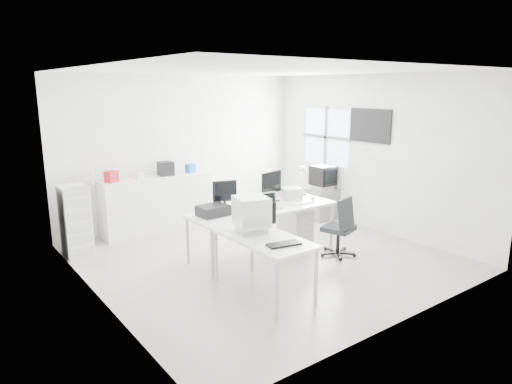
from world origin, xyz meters
TOP-DOWN VIEW (x-y plane):
  - floor at (0.00, 0.00)m, footprint 5.00×5.00m
  - ceiling at (0.00, 0.00)m, footprint 5.00×5.00m
  - back_wall at (0.00, 2.50)m, footprint 5.00×0.02m
  - left_wall at (-2.50, 0.00)m, footprint 0.02×5.00m
  - right_wall at (2.50, 0.00)m, footprint 0.02×5.00m
  - window at (2.48, 1.20)m, footprint 0.02×1.20m
  - wall_picture at (2.47, 0.10)m, footprint 0.04×0.90m
  - main_desk at (0.09, 0.12)m, footprint 2.40×0.80m
  - side_desk at (-0.76, -0.98)m, footprint 0.70×1.40m
  - drawer_pedestal at (0.79, 0.17)m, footprint 0.40×0.50m
  - inkjet_printer at (-0.76, 0.22)m, footprint 0.44×0.34m
  - lcd_monitor_small at (-0.46, 0.37)m, footprint 0.42×0.31m
  - lcd_monitor_large at (0.44, 0.37)m, footprint 0.50×0.29m
  - laptop at (0.14, 0.02)m, footprint 0.42×0.43m
  - white_keyboard at (0.74, -0.03)m, footprint 0.43×0.15m
  - white_mouse at (1.04, 0.02)m, footprint 0.06×0.06m
  - laser_printer at (0.84, 0.34)m, footprint 0.38×0.34m
  - desk_lamp at (1.19, 0.42)m, footprint 0.19×0.19m
  - crt_monitor at (-0.76, -0.73)m, footprint 0.50×0.50m
  - black_keyboard at (-0.76, -1.38)m, footprint 0.43×0.24m
  - office_chair at (0.98, -0.62)m, footprint 0.70×0.70m
  - tv_cabinet at (2.22, 0.99)m, footprint 0.56×0.46m
  - crt_tv at (2.22, 0.99)m, footprint 0.50×0.48m
  - sideboard at (-0.73, 2.24)m, footprint 2.01×0.50m
  - clutter_box_a at (-1.53, 2.24)m, footprint 0.23×0.22m
  - clutter_box_b at (-1.03, 2.24)m, footprint 0.13×0.11m
  - clutter_box_c at (-0.53, 2.24)m, footprint 0.27×0.25m
  - clutter_box_d at (-0.03, 2.24)m, footprint 0.18×0.17m
  - clutter_bottle at (-1.83, 2.28)m, footprint 0.07×0.07m
  - filing_cabinet at (-2.28, 1.81)m, footprint 0.39×0.46m

SIDE VIEW (x-z plane):
  - floor at x=0.00m, z-range -0.01..0.01m
  - drawer_pedestal at x=0.79m, z-range 0.00..0.60m
  - tv_cabinet at x=2.22m, z-range 0.00..0.62m
  - main_desk at x=0.09m, z-range 0.00..0.75m
  - side_desk at x=-0.76m, z-range 0.00..0.75m
  - office_chair at x=0.98m, z-range 0.00..0.97m
  - sideboard at x=-0.73m, z-range 0.00..1.00m
  - filing_cabinet at x=-2.28m, z-range 0.00..1.11m
  - white_keyboard at x=0.74m, z-range 0.75..0.77m
  - black_keyboard at x=-0.76m, z-range 0.75..0.78m
  - white_mouse at x=1.04m, z-range 0.75..0.81m
  - inkjet_printer at x=-0.76m, z-range 0.75..0.90m
  - crt_tv at x=2.22m, z-range 0.62..1.07m
  - laser_printer at x=0.84m, z-range 0.75..0.93m
  - laptop at x=0.14m, z-range 0.75..0.99m
  - desk_lamp at x=1.19m, z-range 0.75..1.21m
  - lcd_monitor_small at x=-0.46m, z-range 0.75..1.21m
  - crt_monitor at x=-0.76m, z-range 0.75..1.22m
  - lcd_monitor_large at x=0.44m, z-range 0.75..1.23m
  - clutter_box_b at x=-1.03m, z-range 1.00..1.13m
  - clutter_box_d at x=-0.03m, z-range 1.00..1.16m
  - clutter_box_a at x=-1.53m, z-range 1.00..1.19m
  - clutter_bottle at x=-1.83m, z-range 1.00..1.22m
  - clutter_box_c at x=-0.53m, z-range 1.00..1.26m
  - back_wall at x=0.00m, z-range 0.00..2.80m
  - left_wall at x=-2.50m, z-range 0.00..2.80m
  - right_wall at x=2.50m, z-range 0.00..2.80m
  - window at x=2.48m, z-range 1.05..2.15m
  - wall_picture at x=2.47m, z-range 1.60..2.20m
  - ceiling at x=0.00m, z-range 2.79..2.80m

